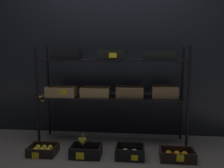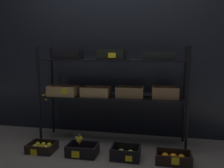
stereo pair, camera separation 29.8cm
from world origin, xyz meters
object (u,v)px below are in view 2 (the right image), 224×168
Objects in this scene: banana_bunch_loose at (79,140)px; crate_ground_plum at (83,151)px; display_rack at (112,80)px; crate_ground_orange at (173,158)px; crate_ground_apple_green at (126,154)px; crate_ground_lemon at (42,148)px.

crate_ground_plum is at bearing 13.36° from banana_bunch_loose.
display_rack reaches higher than crate_ground_plum.
crate_ground_orange is at bearing 0.44° from crate_ground_plum.
banana_bunch_loose is at bearing -119.19° from display_rack.
banana_bunch_loose reaches higher than crate_ground_orange.
crate_ground_plum is 0.98m from crate_ground_orange.
banana_bunch_loose is at bearing -177.62° from crate_ground_apple_green.
crate_ground_plum is at bearing -0.66° from crate_ground_lemon.
crate_ground_apple_green is (0.97, 0.01, 0.01)m from crate_ground_lemon.
crate_ground_lemon is 2.56× the size of banana_bunch_loose.
banana_bunch_loose is at bearing -166.64° from crate_ground_plum.
display_rack reaches higher than crate_ground_apple_green.
display_rack is at bearing 63.60° from crate_ground_plum.
display_rack is at bearing 118.68° from crate_ground_apple_green.
crate_ground_apple_green is at bearing 1.60° from crate_ground_plum.
crate_ground_apple_green is at bearing -61.32° from display_rack.
banana_bunch_loose is (-1.01, -0.02, 0.13)m from crate_ground_orange.
crate_ground_apple_green is 2.58× the size of banana_bunch_loose.
crate_ground_lemon is 0.84× the size of crate_ground_orange.
crate_ground_lemon is at bearing 179.34° from crate_ground_plum.
crate_ground_plum is at bearing -179.56° from crate_ground_orange.
banana_bunch_loose reaches higher than crate_ground_plum.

